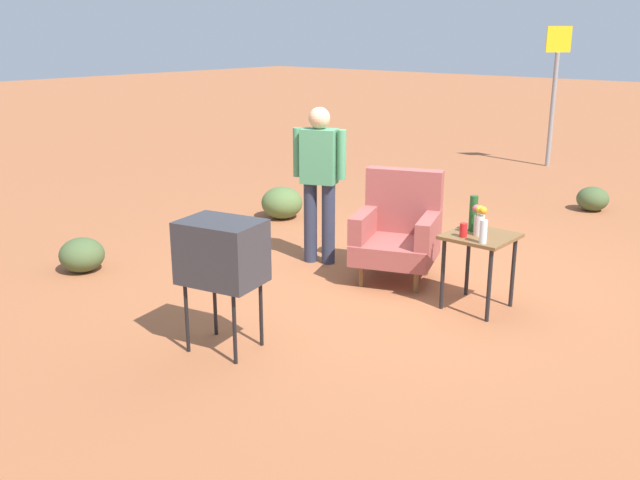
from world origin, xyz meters
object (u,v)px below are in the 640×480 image
Objects in this scene: flower_vase at (479,219)px; tv_on_stand at (222,253)px; armchair at (398,229)px; soda_can_red at (463,230)px; road_sign at (554,89)px; bottle_wine_green at (473,213)px; side_table at (480,246)px; bottle_short_clear at (483,232)px; person_standing at (319,176)px.

tv_on_stand is at bearing -118.37° from flower_vase.
armchair is at bearing 87.78° from tv_on_stand.
soda_can_red is at bearing 61.78° from tv_on_stand.
road_sign is 7.27m from bottle_wine_green.
side_table is at bearing -27.89° from bottle_wine_green.
bottle_short_clear is 0.24m from flower_vase.
side_table is at bearing 121.56° from bottle_short_clear.
road_sign is (-1.31, 6.76, 0.88)m from armchair.
tv_on_stand is 0.42× the size of road_sign.
soda_can_red is at bearing -7.31° from person_standing.
armchair is 0.65× the size of person_standing.
soda_can_red is (-0.08, -0.16, 0.16)m from side_table.
bottle_short_clear is at bearing -20.66° from armchair.
bottle_short_clear is (0.22, -0.06, 0.04)m from soda_can_red.
bottle_wine_green is (1.79, -0.01, -0.10)m from person_standing.
tv_on_stand reaches higher than flower_vase.
road_sign is 20.00× the size of soda_can_red.
road_sign reaches higher than person_standing.
person_standing reaches higher than bottle_wine_green.
flower_vase reaches higher than soda_can_red.
bottle_short_clear is at bearing -71.24° from road_sign.
bottle_wine_green is at bearing -9.50° from armchair.
armchair reaches higher than side_table.
tv_on_stand reaches higher than bottle_wine_green.
bottle_wine_green is (0.97, 2.08, 0.05)m from tv_on_stand.
armchair is 0.43× the size of road_sign.
side_table is 0.25m from flower_vase.
tv_on_stand is at bearing -82.24° from road_sign.
flower_vase is at bearing -3.12° from person_standing.
armchair is 0.96m from bottle_wine_green.
soda_can_red is at bearing -120.52° from flower_vase.
soda_can_red is 0.23m from bottle_short_clear.
person_standing is 2.06m from bottle_short_clear.
road_sign is at bearing 107.61° from bottle_wine_green.
tv_on_stand is 3.89× the size of flower_vase.
person_standing is (-1.90, 0.07, 0.37)m from side_table.
side_table is 2.55× the size of flower_vase.
side_table is at bearing 78.10° from flower_vase.
road_sign is 9.21× the size of flower_vase.
side_table is 1.94m from person_standing.
bottle_short_clear is at bearing -48.23° from bottle_wine_green.
armchair is at bearing 166.51° from flower_vase.
person_standing is 0.67× the size of road_sign.
bottle_wine_green is (-0.12, 0.06, 0.26)m from side_table.
flower_vase is at bearing -39.55° from bottle_wine_green.
side_table is at bearing -2.24° from person_standing.
side_table is 7.39m from road_sign.
road_sign is at bearing 107.33° from soda_can_red.
soda_can_red is at bearing -21.90° from armchair.
armchair is 4.00× the size of flower_vase.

